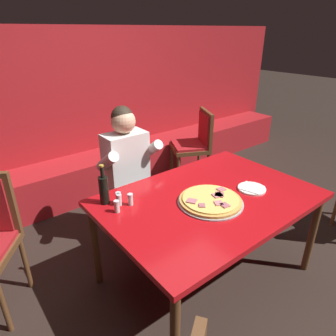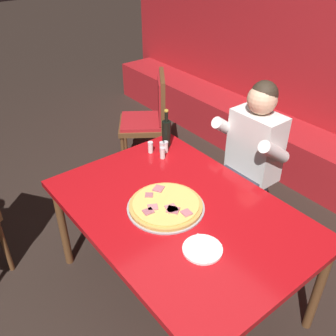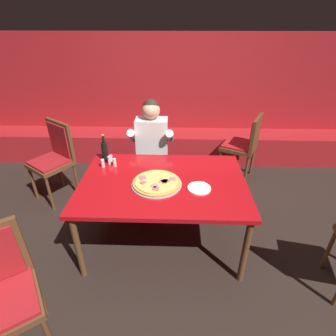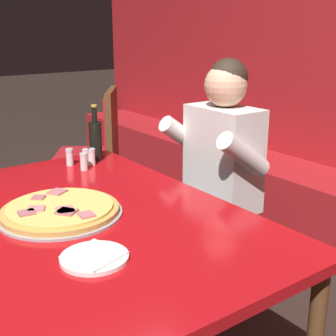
{
  "view_description": "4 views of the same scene",
  "coord_description": "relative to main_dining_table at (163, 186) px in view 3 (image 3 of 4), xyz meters",
  "views": [
    {
      "loc": [
        -1.41,
        -1.29,
        1.85
      ],
      "look_at": [
        -0.14,
        0.32,
        0.9
      ],
      "focal_mm": 32.0,
      "sensor_mm": 36.0,
      "label": 1
    },
    {
      "loc": [
        1.3,
        -1.11,
        2.17
      ],
      "look_at": [
        -0.14,
        0.02,
        0.95
      ],
      "focal_mm": 40.0,
      "sensor_mm": 36.0,
      "label": 2
    },
    {
      "loc": [
        0.11,
        -2.06,
        2.08
      ],
      "look_at": [
        0.04,
        0.11,
        0.82
      ],
      "focal_mm": 28.0,
      "sensor_mm": 36.0,
      "label": 3
    },
    {
      "loc": [
        1.49,
        -0.69,
        1.43
      ],
      "look_at": [
        0.13,
        0.3,
        0.91
      ],
      "focal_mm": 50.0,
      "sensor_mm": 36.0,
      "label": 4
    }
  ],
  "objects": [
    {
      "name": "plate_white_paper",
      "position": [
        0.33,
        -0.12,
        0.07
      ],
      "size": [
        0.21,
        0.21,
        0.02
      ],
      "color": "white",
      "rests_on": "main_dining_table"
    },
    {
      "name": "booth_bench",
      "position": [
        0.0,
        1.86,
        -0.45
      ],
      "size": [
        6.46,
        0.48,
        0.46
      ],
      "primitive_type": "cube",
      "color": "#A3191E",
      "rests_on": "ground_plane"
    },
    {
      "name": "beer_bottle",
      "position": [
        -0.64,
        0.4,
        0.17
      ],
      "size": [
        0.07,
        0.07,
        0.29
      ],
      "color": "black",
      "rests_on": "main_dining_table"
    },
    {
      "name": "ground_plane",
      "position": [
        0.0,
        0.0,
        -0.68
      ],
      "size": [
        24.0,
        24.0,
        0.0
      ],
      "primitive_type": "plane",
      "color": "black"
    },
    {
      "name": "pizza",
      "position": [
        -0.06,
        -0.06,
        0.08
      ],
      "size": [
        0.46,
        0.46,
        0.05
      ],
      "color": "#9E9EA3",
      "rests_on": "main_dining_table"
    },
    {
      "name": "dining_chair_side_aisle",
      "position": [
        1.07,
        1.28,
        -0.11
      ],
      "size": [
        0.59,
        0.59,
        0.96
      ],
      "color": "brown",
      "rests_on": "ground_plane"
    },
    {
      "name": "dining_chair_near_left",
      "position": [
        -1.39,
        0.78,
        -0.09
      ],
      "size": [
        0.61,
        0.61,
        1.0
      ],
      "color": "brown",
      "rests_on": "ground_plane"
    },
    {
      "name": "shaker_red_pepper_flakes",
      "position": [
        -0.63,
        0.24,
        0.1
      ],
      "size": [
        0.04,
        0.04,
        0.09
      ],
      "color": "silver",
      "rests_on": "main_dining_table"
    },
    {
      "name": "shaker_black_pepper",
      "position": [
        -0.57,
        0.31,
        0.1
      ],
      "size": [
        0.04,
        0.04,
        0.09
      ],
      "color": "silver",
      "rests_on": "main_dining_table"
    },
    {
      "name": "diner_seated_blue_shirt",
      "position": [
        -0.18,
        0.79,
        0.02
      ],
      "size": [
        0.53,
        0.53,
        1.27
      ],
      "color": "black",
      "rests_on": "ground_plane"
    },
    {
      "name": "shaker_parmesan",
      "position": [
        -0.56,
        0.33,
        0.1
      ],
      "size": [
        0.04,
        0.04,
        0.09
      ],
      "color": "silver",
      "rests_on": "main_dining_table"
    },
    {
      "name": "booth_wall_panel",
      "position": [
        0.0,
        2.18,
        0.27
      ],
      "size": [
        6.8,
        0.16,
        1.9
      ],
      "primitive_type": "cube",
      "color": "#A3191E",
      "rests_on": "ground_plane"
    },
    {
      "name": "shaker_oregano",
      "position": [
        -0.51,
        0.26,
        0.1
      ],
      "size": [
        0.04,
        0.04,
        0.09
      ],
      "color": "silver",
      "rests_on": "main_dining_table"
    },
    {
      "name": "main_dining_table",
      "position": [
        0.0,
        0.0,
        0.0
      ],
      "size": [
        1.55,
        1.07,
        0.75
      ],
      "color": "brown",
      "rests_on": "ground_plane"
    }
  ]
}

